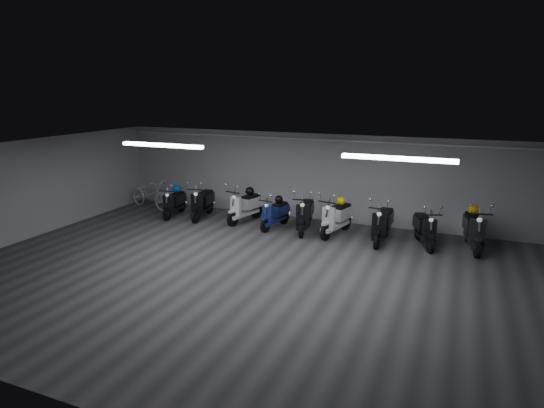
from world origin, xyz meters
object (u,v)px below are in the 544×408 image
at_px(scooter_9, 474,224).
at_px(helmet_3, 341,201).
at_px(scooter_7, 383,218).
at_px(scooter_5, 305,209).
at_px(helmet_1, 474,210).
at_px(scooter_2, 245,202).
at_px(helmet_0, 250,191).
at_px(bicycle, 149,191).
at_px(helmet_2, 279,199).
at_px(scooter_4, 275,209).
at_px(helmet_4, 177,189).
at_px(scooter_6, 337,212).
at_px(scooter_8, 425,223).
at_px(scooter_0, 174,199).
at_px(scooter_1, 202,198).

xyz_separation_m(scooter_9, helmet_3, (-3.62, 0.07, 0.27)).
xyz_separation_m(scooter_7, helmet_3, (-1.29, 0.42, 0.28)).
bearing_deg(scooter_5, scooter_7, -12.97).
xyz_separation_m(scooter_5, helmet_1, (4.59, 0.47, 0.33)).
xyz_separation_m(scooter_2, helmet_0, (0.06, 0.24, 0.30)).
bearing_deg(scooter_9, bicycle, 169.51).
xyz_separation_m(scooter_9, helmet_2, (-5.54, -0.03, 0.15)).
relative_size(helmet_0, helmet_2, 1.12).
distance_m(scooter_4, helmet_4, 3.67).
xyz_separation_m(scooter_6, scooter_8, (2.46, -0.01, -0.05)).
distance_m(scooter_8, helmet_1, 1.32).
relative_size(scooter_0, helmet_3, 6.42).
relative_size(scooter_9, helmet_2, 7.59).
distance_m(scooter_8, helmet_4, 8.02).
height_order(scooter_4, scooter_6, scooter_6).
height_order(scooter_4, helmet_4, scooter_4).
height_order(scooter_0, helmet_2, scooter_0).
bearing_deg(scooter_4, scooter_7, 9.11).
height_order(scooter_7, helmet_0, scooter_7).
height_order(scooter_4, helmet_3, scooter_4).
relative_size(scooter_8, bicycle, 0.87).
bearing_deg(scooter_9, helmet_2, 171.29).
distance_m(scooter_4, scooter_8, 4.36).
relative_size(bicycle, helmet_2, 7.80).
xyz_separation_m(scooter_8, scooter_9, (1.22, 0.18, 0.07)).
bearing_deg(scooter_7, scooter_2, 177.78).
height_order(scooter_6, scooter_9, scooter_9).
distance_m(helmet_3, helmet_4, 5.62).
relative_size(scooter_1, scooter_9, 0.95).
distance_m(scooter_2, helmet_3, 3.12).
xyz_separation_m(scooter_6, helmet_0, (-2.99, 0.42, 0.28)).
xyz_separation_m(scooter_7, scooter_8, (1.10, 0.16, -0.06)).
relative_size(scooter_6, bicycle, 0.94).
relative_size(helmet_0, helmet_3, 1.11).
bearing_deg(scooter_7, helmet_4, -179.95).
height_order(scooter_6, helmet_4, scooter_6).
distance_m(scooter_9, helmet_0, 6.67).
xyz_separation_m(scooter_4, scooter_7, (3.26, -0.09, 0.10)).
distance_m(scooter_2, scooter_8, 5.51).
height_order(scooter_8, scooter_9, scooter_9).
height_order(scooter_2, scooter_7, scooter_7).
bearing_deg(bicycle, scooter_1, -83.71).
bearing_deg(scooter_9, scooter_7, 179.35).
bearing_deg(helmet_3, scooter_7, -17.79).
distance_m(scooter_5, helmet_0, 2.10).
xyz_separation_m(scooter_5, helmet_2, (-0.91, 0.18, 0.17)).
bearing_deg(scooter_6, scooter_9, 16.31).
xyz_separation_m(scooter_9, bicycle, (-10.63, 0.27, -0.08)).
bearing_deg(scooter_6, helmet_1, 20.44).
xyz_separation_m(scooter_7, scooter_9, (2.33, 0.34, 0.02)).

